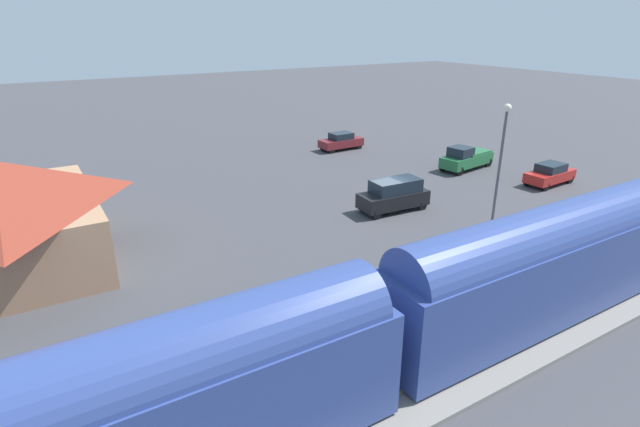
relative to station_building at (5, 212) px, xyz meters
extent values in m
plane|color=#424247|center=(-4.00, -22.00, -3.00)|extent=(200.00, 200.00, 0.00)
cube|color=gray|center=(-18.00, -22.00, -2.91)|extent=(4.80, 70.00, 0.18)
cube|color=#59544C|center=(-18.72, -22.00, -2.76)|extent=(0.10, 70.00, 0.12)
cube|color=#59544C|center=(-17.28, -22.00, -2.76)|extent=(0.10, 70.00, 0.12)
cube|color=#A8A399|center=(-14.00, -22.00, -2.85)|extent=(3.20, 46.00, 0.30)
cube|color=#33478C|center=(-18.00, -20.53, -0.85)|extent=(2.90, 18.72, 3.70)
cube|color=#19389E|center=(-16.54, -20.53, -1.15)|extent=(0.04, 17.22, 0.36)
cylinder|color=#33478C|center=(-18.00, -20.53, 0.90)|extent=(2.75, 17.97, 2.76)
cylinder|color=#33478C|center=(-18.00, -1.01, 0.90)|extent=(2.75, 17.97, 2.76)
cube|color=tan|center=(0.00, 0.00, -1.20)|extent=(11.34, 8.46, 3.59)
cube|color=#4C3323|center=(0.00, -4.26, -1.95)|extent=(1.10, 0.08, 2.10)
cylinder|color=brown|center=(-14.72, -25.88, -2.27)|extent=(0.22, 0.22, 0.85)
cylinder|color=silver|center=(-14.72, -25.88, -1.54)|extent=(0.36, 0.36, 0.62)
sphere|color=tan|center=(-14.72, -25.88, -1.11)|extent=(0.24, 0.24, 0.24)
cube|color=red|center=(-6.12, -37.01, -2.28)|extent=(2.09, 4.60, 0.76)
cube|color=#19232D|center=(-6.12, -37.01, -1.58)|extent=(1.74, 2.25, 0.64)
cylinder|color=black|center=(-5.23, -38.66, -2.66)|extent=(0.22, 0.68, 0.68)
cylinder|color=black|center=(-6.82, -38.75, -2.66)|extent=(0.22, 0.68, 0.68)
cylinder|color=black|center=(-5.42, -35.27, -2.66)|extent=(0.22, 0.68, 0.68)
cylinder|color=black|center=(-7.02, -35.36, -2.66)|extent=(0.22, 0.68, 0.68)
cube|color=#236638|center=(0.52, -34.69, -2.16)|extent=(2.76, 5.63, 0.92)
cube|color=#19232D|center=(0.36, -33.67, -1.28)|extent=(1.97, 1.97, 0.84)
cylinder|color=black|center=(-0.66, -32.69, -2.62)|extent=(0.22, 0.76, 0.76)
cylinder|color=black|center=(1.04, -32.43, -2.62)|extent=(0.22, 0.76, 0.76)
cylinder|color=black|center=(-0.01, -36.94, -2.62)|extent=(0.22, 0.76, 0.76)
cylinder|color=black|center=(1.69, -36.68, -2.62)|extent=(0.22, 0.76, 0.76)
cube|color=#236638|center=(0.66, -35.62, -1.60)|extent=(2.29, 3.22, 0.20)
cube|color=black|center=(-4.20, -22.55, -2.16)|extent=(2.25, 5.01, 1.00)
cube|color=#19232D|center=(-4.21, -22.70, -1.22)|extent=(1.93, 3.53, 0.88)
cylinder|color=black|center=(-4.95, -20.60, -2.66)|extent=(0.22, 0.68, 0.68)
cylinder|color=black|center=(-3.23, -20.71, -2.66)|extent=(0.22, 0.68, 0.68)
cylinder|color=black|center=(-5.18, -24.40, -2.66)|extent=(0.22, 0.68, 0.68)
cylinder|color=black|center=(-3.46, -24.50, -2.66)|extent=(0.22, 0.68, 0.68)
cube|color=maroon|center=(12.21, -29.14, -2.28)|extent=(1.97, 4.55, 0.76)
cube|color=#19232D|center=(12.21, -29.14, -1.58)|extent=(1.68, 2.20, 0.64)
cylinder|color=black|center=(11.36, -27.47, -2.66)|extent=(0.22, 0.68, 0.68)
cylinder|color=black|center=(12.96, -27.42, -2.66)|extent=(0.22, 0.68, 0.68)
cylinder|color=black|center=(11.46, -30.87, -2.66)|extent=(0.22, 0.68, 0.68)
cylinder|color=black|center=(13.06, -30.82, -2.66)|extent=(0.22, 0.68, 0.68)
cylinder|color=#515156|center=(-11.20, -24.30, 0.86)|extent=(0.16, 0.16, 7.72)
sphere|color=#EAE5C6|center=(-11.20, -24.30, 4.90)|extent=(0.44, 0.44, 0.44)
camera|label=1|loc=(-29.09, -1.51, 9.31)|focal=27.86mm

